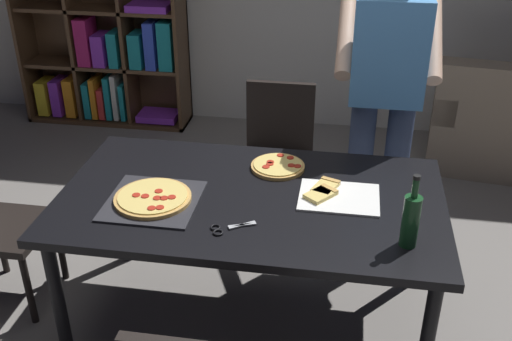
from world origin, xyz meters
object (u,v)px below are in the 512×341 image
Objects in this scene: dining_table at (251,208)px; second_pizza_plain at (278,166)px; chair_far_side at (278,148)px; person_serving_pizza at (385,92)px; bookshelf at (103,20)px; wine_bottle at (411,220)px; kitchen_scissors at (226,228)px; pepperoni_pizza_on_tray at (153,199)px.

dining_table is 0.31m from second_pizza_plain.
person_serving_pizza reaches higher than chair_far_side.
person_serving_pizza reaches higher than dining_table.
chair_far_side is 2.19m from bookshelf.
chair_far_side is at bearing -40.33° from bookshelf.
dining_table is 5.54× the size of wine_bottle.
kitchen_scissors is at bearing -179.25° from wine_bottle.
kitchen_scissors is (0.37, -0.16, -0.01)m from pepperoni_pizza_on_tray.
kitchen_scissors is at bearing -23.93° from pepperoni_pizza_on_tray.
dining_table is at bearing 157.94° from wine_bottle.
person_serving_pizza is at bearing -35.78° from bookshelf.
wine_bottle reaches higher than kitchen_scissors.
wine_bottle is at bearing -7.88° from pepperoni_pizza_on_tray.
chair_far_side is 0.46× the size of bookshelf.
pepperoni_pizza_on_tray is 2.08× the size of kitchen_scissors.
second_pizza_plain is at bearing -136.37° from person_serving_pizza.
bookshelf reaches higher than person_serving_pizza.
chair_far_side is 2.85× the size of wine_bottle.
dining_table is at bearing -90.00° from chair_far_side.
wine_bottle reaches higher than pepperoni_pizza_on_tray.
bookshelf is 7.34× the size of second_pizza_plain.
kitchen_scissors is (-0.06, -1.27, 0.24)m from chair_far_side.
person_serving_pizza is (0.60, -0.22, 0.49)m from chair_far_side.
wine_bottle is (1.10, -0.15, 0.10)m from pepperoni_pizza_on_tray.
kitchen_scissors is 0.59m from second_pizza_plain.
wine_bottle is (2.32, -2.66, -0.01)m from bookshelf.
pepperoni_pizza_on_tray is at bearing -110.81° from chair_far_side.
wine_bottle is at bearing 0.75° from kitchen_scissors.
second_pizza_plain is (0.09, 0.28, 0.08)m from dining_table.
wine_bottle is at bearing -85.39° from person_serving_pizza.
person_serving_pizza is 9.00× the size of kitchen_scissors.
wine_bottle is (0.08, -1.04, -0.13)m from person_serving_pizza.
dining_table is 1.02m from person_serving_pizza.
pepperoni_pizza_on_tray is 1.52× the size of second_pizza_plain.
chair_far_side is 0.80m from person_serving_pizza.
wine_bottle is 1.63× the size of kitchen_scissors.
dining_table is at bearing 16.29° from pepperoni_pizza_on_tray.
kitchen_scissors is at bearing -121.81° from person_serving_pizza.
wine_bottle is 1.19× the size of second_pizza_plain.
chair_far_side is at bearing 97.09° from second_pizza_plain.
second_pizza_plain is at bearing 38.44° from pepperoni_pizza_on_tray.
bookshelf is at bearing 120.73° from kitchen_scissors.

